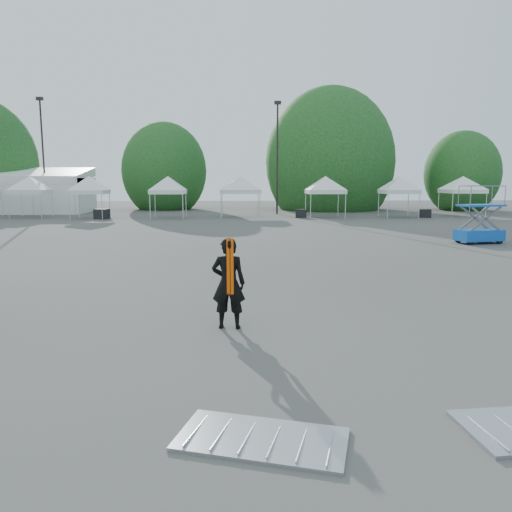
{
  "coord_description": "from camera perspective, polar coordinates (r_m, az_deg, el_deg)",
  "views": [
    {
      "loc": [
        -0.87,
        -12.56,
        3.08
      ],
      "look_at": [
        -0.35,
        -1.01,
        1.3
      ],
      "focal_mm": 35.0,
      "sensor_mm": 36.0,
      "label": 1
    }
  ],
  "objects": [
    {
      "name": "tent_g",
      "position": [
        42.29,
        16.07,
        8.39
      ],
      "size": [
        3.85,
        3.85,
        3.88
      ],
      "color": "silver",
      "rests_on": "ground"
    },
    {
      "name": "tree_mid_w",
      "position": [
        53.05,
        -10.43,
        9.54
      ],
      "size": [
        4.16,
        4.16,
        6.33
      ],
      "color": "#382314",
      "rests_on": "ground"
    },
    {
      "name": "scissor_lift",
      "position": [
        26.44,
        24.27,
        4.35
      ],
      "size": [
        2.33,
        1.48,
        2.78
      ],
      "rotation": [
        0.0,
        0.0,
        0.2
      ],
      "color": "#0D51B2",
      "rests_on": "ground"
    },
    {
      "name": "tent_h",
      "position": [
        45.57,
        22.59,
        8.07
      ],
      "size": [
        4.25,
        4.25,
        3.88
      ],
      "color": "silver",
      "rests_on": "ground"
    },
    {
      "name": "tent_e",
      "position": [
        41.26,
        -1.81,
        8.73
      ],
      "size": [
        4.66,
        4.66,
        3.88
      ],
      "color": "silver",
      "rests_on": "ground"
    },
    {
      "name": "light_pole_east",
      "position": [
        44.8,
        2.45,
        11.87
      ],
      "size": [
        0.6,
        0.25,
        9.8
      ],
      "color": "black",
      "rests_on": "ground"
    },
    {
      "name": "crate_mid",
      "position": [
        40.61,
        5.17,
        4.86
      ],
      "size": [
        0.97,
        0.81,
        0.68
      ],
      "primitive_type": "cube",
      "rotation": [
        0.0,
        0.0,
        -0.15
      ],
      "color": "black",
      "rests_on": "ground"
    },
    {
      "name": "tent_c",
      "position": [
        41.79,
        -18.55,
        8.28
      ],
      "size": [
        3.77,
        3.77,
        3.88
      ],
      "color": "silver",
      "rests_on": "ground"
    },
    {
      "name": "light_pole_west",
      "position": [
        49.69,
        -23.19,
        11.18
      ],
      "size": [
        0.6,
        0.25,
        10.3
      ],
      "color": "black",
      "rests_on": "ground"
    },
    {
      "name": "ground",
      "position": [
        12.97,
        1.35,
        -4.99
      ],
      "size": [
        120.0,
        120.0,
        0.0
      ],
      "primitive_type": "plane",
      "color": "#474442",
      "rests_on": "ground"
    },
    {
      "name": "tent_f",
      "position": [
        41.08,
        7.94,
        8.65
      ],
      "size": [
        4.19,
        4.19,
        3.88
      ],
      "color": "silver",
      "rests_on": "ground"
    },
    {
      "name": "marquee",
      "position": [
        52.06,
        -26.7,
        6.62
      ],
      "size": [
        15.0,
        6.25,
        4.23
      ],
      "color": "white",
      "rests_on": "ground"
    },
    {
      "name": "tent_d",
      "position": [
        40.71,
        -10.04,
        8.6
      ],
      "size": [
        3.87,
        3.87,
        3.88
      ],
      "color": "silver",
      "rests_on": "ground"
    },
    {
      "name": "tent_b",
      "position": [
        44.68,
        -24.47,
        7.96
      ],
      "size": [
        3.85,
        3.85,
        3.88
      ],
      "color": "silver",
      "rests_on": "ground"
    },
    {
      "name": "crate_west",
      "position": [
        40.89,
        -17.21,
        4.61
      ],
      "size": [
        1.23,
        1.1,
        0.79
      ],
      "primitive_type": "cube",
      "rotation": [
        0.0,
        0.0,
        -0.36
      ],
      "color": "black",
      "rests_on": "ground"
    },
    {
      "name": "man",
      "position": [
        10.33,
        -3.17,
        -3.11
      ],
      "size": [
        0.74,
        0.53,
        1.91
      ],
      "rotation": [
        0.0,
        0.0,
        3.04
      ],
      "color": "black",
      "rests_on": "ground"
    },
    {
      "name": "tree_far_e",
      "position": [
        54.59,
        22.48,
        8.68
      ],
      "size": [
        3.84,
        3.84,
        5.84
      ],
      "color": "#382314",
      "rests_on": "ground"
    },
    {
      "name": "crate_east",
      "position": [
        42.88,
        18.77,
        4.63
      ],
      "size": [
        0.98,
        0.83,
        0.67
      ],
      "primitive_type": "cube",
      "rotation": [
        0.0,
        0.0,
        -0.2
      ],
      "color": "black",
      "rests_on": "ground"
    },
    {
      "name": "tree_mid_e",
      "position": [
        52.53,
        8.42,
        10.59
      ],
      "size": [
        5.12,
        5.12,
        7.79
      ],
      "color": "#382314",
      "rests_on": "ground"
    },
    {
      "name": "barrier_left",
      "position": [
        6.32,
        0.67,
        -20.13
      ],
      "size": [
        2.21,
        1.54,
        0.06
      ],
      "rotation": [
        0.0,
        0.0,
        -0.3
      ],
      "color": "#ABADB3",
      "rests_on": "ground"
    }
  ]
}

